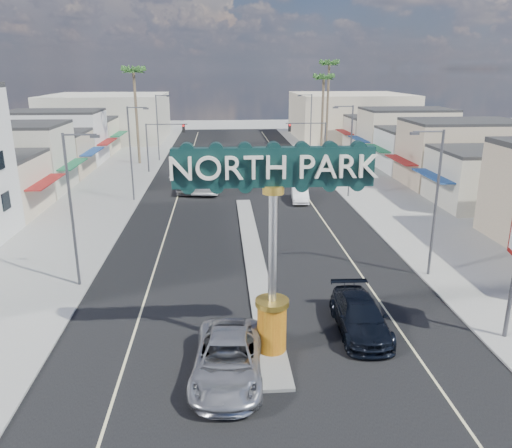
{
  "coord_description": "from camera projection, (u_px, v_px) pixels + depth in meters",
  "views": [
    {
      "loc": [
        -2.14,
        -17.79,
        12.29
      ],
      "look_at": [
        -0.15,
        9.67,
        3.72
      ],
      "focal_mm": 35.0,
      "sensor_mm": 36.0,
      "label": 1
    }
  ],
  "objects": [
    {
      "name": "backdrop_far_left",
      "position": [
        108.0,
        117.0,
        89.46
      ],
      "size": [
        20.0,
        20.0,
        8.0
      ],
      "primitive_type": "cube",
      "color": "#B7B29E",
      "rests_on": "ground"
    },
    {
      "name": "median_island",
      "position": [
        254.0,
        256.0,
        34.05
      ],
      "size": [
        1.3,
        30.0,
        0.16
      ],
      "primitive_type": "cube",
      "color": "gray",
      "rests_on": "ground"
    },
    {
      "name": "car_parked_right",
      "position": [
        300.0,
        194.0,
        48.2
      ],
      "size": [
        1.94,
        4.49,
        1.44
      ],
      "primitive_type": "imported",
      "rotation": [
        0.0,
        0.0,
        -0.1
      ],
      "color": "white",
      "rests_on": "ground"
    },
    {
      "name": "gateway_sign",
      "position": [
        273.0,
        228.0,
        20.87
      ],
      "size": [
        8.2,
        1.5,
        9.15
      ],
      "color": "#BB490E",
      "rests_on": "median_island"
    },
    {
      "name": "car_parked_left",
      "position": [
        188.0,
        183.0,
        51.95
      ],
      "size": [
        2.54,
        5.42,
        1.79
      ],
      "primitive_type": "imported",
      "rotation": [
        0.0,
        0.0,
        -0.08
      ],
      "color": "slate",
      "rests_on": "ground"
    },
    {
      "name": "streetlight_l_mid",
      "position": [
        132.0,
        149.0,
        47.09
      ],
      "size": [
        2.03,
        0.22,
        9.0
      ],
      "color": "#47474C",
      "rests_on": "ground"
    },
    {
      "name": "palm_left_far",
      "position": [
        134.0,
        76.0,
        64.04
      ],
      "size": [
        2.6,
        2.6,
        13.1
      ],
      "color": "brown",
      "rests_on": "ground"
    },
    {
      "name": "streetlight_r_mid",
      "position": [
        349.0,
        147.0,
        48.53
      ],
      "size": [
        2.03,
        0.22,
        9.0
      ],
      "color": "#47474C",
      "rests_on": "ground"
    },
    {
      "name": "streetlight_r_near",
      "position": [
        434.0,
        197.0,
        29.48
      ],
      "size": [
        2.03,
        0.22,
        9.0
      ],
      "color": "#47474C",
      "rests_on": "ground"
    },
    {
      "name": "suv_right",
      "position": [
        360.0,
        316.0,
        24.22
      ],
      "size": [
        2.46,
        5.69,
        1.63
      ],
      "primitive_type": "imported",
      "rotation": [
        0.0,
        0.0,
        -0.03
      ],
      "color": "black",
      "rests_on": "ground"
    },
    {
      "name": "traffic_signal_right",
      "position": [
        311.0,
        136.0,
        62.0
      ],
      "size": [
        5.09,
        0.45,
        6.0
      ],
      "color": "#47474C",
      "rests_on": "ground"
    },
    {
      "name": "traffic_signal_left",
      "position": [
        162.0,
        138.0,
        60.73
      ],
      "size": [
        5.09,
        0.45,
        6.0
      ],
      "color": "#47474C",
      "rests_on": "ground"
    },
    {
      "name": "backdrop_far_right",
      "position": [
        349.0,
        116.0,
        92.5
      ],
      "size": [
        20.0,
        20.0,
        8.0
      ],
      "primitive_type": "cube",
      "color": "beige",
      "rests_on": "ground"
    },
    {
      "name": "streetlight_l_far",
      "position": [
        159.0,
        124.0,
        68.04
      ],
      "size": [
        2.03,
        0.22,
        9.0
      ],
      "color": "#47474C",
      "rests_on": "ground"
    },
    {
      "name": "city_bus",
      "position": [
        212.0,
        172.0,
        54.15
      ],
      "size": [
        3.97,
        11.4,
        3.11
      ],
      "primitive_type": "imported",
      "rotation": [
        0.0,
        0.0,
        -0.12
      ],
      "color": "silver",
      "rests_on": "ground"
    },
    {
      "name": "suv_left",
      "position": [
        228.0,
        359.0,
        20.56
      ],
      "size": [
        3.3,
        6.36,
        1.71
      ],
      "primitive_type": "imported",
      "rotation": [
        0.0,
        0.0,
        -0.08
      ],
      "color": "#A6A6AA",
      "rests_on": "ground"
    },
    {
      "name": "streetlight_l_near",
      "position": [
        74.0,
        203.0,
        28.04
      ],
      "size": [
        2.03,
        0.22,
        9.0
      ],
      "color": "#47474C",
      "rests_on": "ground"
    },
    {
      "name": "road",
      "position": [
        243.0,
        199.0,
        49.31
      ],
      "size": [
        20.0,
        120.0,
        0.01
      ],
      "primitive_type": "cube",
      "color": "black",
      "rests_on": "ground"
    },
    {
      "name": "palm_right_mid",
      "position": [
        324.0,
        81.0,
        71.82
      ],
      "size": [
        2.6,
        2.6,
        12.1
      ],
      "color": "brown",
      "rests_on": "ground"
    },
    {
      "name": "sidewalk_right",
      "position": [
        381.0,
        196.0,
        50.26
      ],
      "size": [
        8.0,
        120.0,
        0.12
      ],
      "primitive_type": "cube",
      "color": "gray",
      "rests_on": "ground"
    },
    {
      "name": "palm_right_far",
      "position": [
        329.0,
        68.0,
        77.14
      ],
      "size": [
        2.6,
        2.6,
        14.1
      ],
      "color": "brown",
      "rests_on": "ground"
    },
    {
      "name": "sidewalk_left",
      "position": [
        99.0,
        201.0,
        48.33
      ],
      "size": [
        8.0,
        120.0,
        0.12
      ],
      "primitive_type": "cube",
      "color": "gray",
      "rests_on": "ground"
    },
    {
      "name": "ground",
      "position": [
        243.0,
        199.0,
        49.31
      ],
      "size": [
        160.0,
        160.0,
        0.0
      ],
      "primitive_type": "plane",
      "color": "gray",
      "rests_on": "ground"
    },
    {
      "name": "streetlight_r_far",
      "position": [
        310.0,
        123.0,
        69.48
      ],
      "size": [
        2.03,
        0.22,
        9.0
      ],
      "color": "#47474C",
      "rests_on": "ground"
    },
    {
      "name": "storefront_row_left",
      "position": [
        35.0,
        151.0,
        59.14
      ],
      "size": [
        12.0,
        42.0,
        6.0
      ],
      "primitive_type": "cube",
      "color": "beige",
      "rests_on": "ground"
    },
    {
      "name": "storefront_row_right",
      "position": [
        429.0,
        147.0,
        62.46
      ],
      "size": [
        12.0,
        42.0,
        6.0
      ],
      "primitive_type": "cube",
      "color": "#B7B29E",
      "rests_on": "ground"
    }
  ]
}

